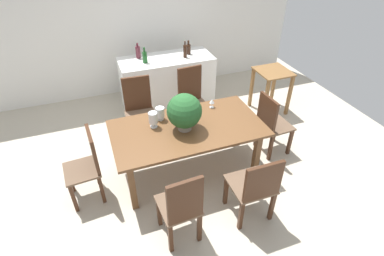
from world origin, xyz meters
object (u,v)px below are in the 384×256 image
(chair_far_left, at_px, (139,107))
(wine_bottle_green, at_px, (185,51))
(kitchen_counter, at_px, (167,82))
(wine_bottle_dark, at_px, (188,49))
(wine_bottle_clear, at_px, (145,57))
(crystal_vase_left, at_px, (184,105))
(chair_head_end, at_px, (88,163))
(side_table, at_px, (272,82))
(crystal_vase_center_near, at_px, (160,113))
(wine_glass, at_px, (212,101))
(wine_bottle_amber, at_px, (138,52))
(chair_foot_end, at_px, (271,122))
(chair_near_right, at_px, (256,186))
(chair_near_left, at_px, (182,207))
(chair_far_right, at_px, (192,97))
(crystal_vase_right, at_px, (153,118))
(flower_centerpiece, at_px, (184,112))
(dining_table, at_px, (188,133))

(chair_far_left, bearing_deg, wine_bottle_green, 39.36)
(kitchen_counter, height_order, wine_bottle_dark, wine_bottle_dark)
(wine_bottle_clear, bearing_deg, crystal_vase_left, -82.28)
(chair_head_end, distance_m, side_table, 3.37)
(crystal_vase_center_near, distance_m, wine_glass, 0.76)
(crystal_vase_center_near, relative_size, wine_glass, 1.34)
(wine_bottle_amber, bearing_deg, side_table, -24.92)
(chair_foot_end, relative_size, chair_far_left, 0.94)
(wine_bottle_green, bearing_deg, crystal_vase_left, -109.79)
(chair_near_right, relative_size, wine_bottle_clear, 3.60)
(wine_bottle_green, bearing_deg, wine_bottle_dark, 50.61)
(chair_near_left, bearing_deg, crystal_vase_center_near, -100.17)
(chair_far_right, xyz_separation_m, side_table, (1.51, 0.01, -0.00))
(chair_near_left, height_order, crystal_vase_right, chair_near_left)
(chair_head_end, distance_m, flower_centerpiece, 1.32)
(chair_far_left, bearing_deg, side_table, 3.42)
(wine_bottle_dark, bearing_deg, crystal_vase_left, -111.76)
(wine_glass, height_order, kitchen_counter, kitchen_counter)
(chair_foot_end, relative_size, flower_centerpiece, 1.99)
(chair_foot_end, bearing_deg, wine_glass, 63.81)
(dining_table, bearing_deg, wine_bottle_green, 71.65)
(crystal_vase_left, bearing_deg, wine_bottle_green, 70.21)
(chair_foot_end, distance_m, crystal_vase_center_near, 1.61)
(dining_table, xyz_separation_m, wine_bottle_clear, (-0.12, 1.78, 0.37))
(chair_far_right, height_order, crystal_vase_right, chair_far_right)
(chair_foot_end, xyz_separation_m, chair_far_left, (-1.70, 1.02, 0.03))
(wine_bottle_dark, bearing_deg, dining_table, -110.10)
(chair_far_left, distance_m, crystal_vase_center_near, 0.81)
(side_table, bearing_deg, dining_table, -152.05)
(wine_bottle_amber, distance_m, wine_bottle_green, 0.81)
(flower_centerpiece, bearing_deg, side_table, 27.81)
(dining_table, xyz_separation_m, side_table, (1.93, 1.03, -0.09))
(crystal_vase_center_near, bearing_deg, chair_foot_end, -10.75)
(chair_foot_end, relative_size, crystal_vase_center_near, 5.32)
(chair_far_left, height_order, chair_near_left, chair_far_left)
(chair_foot_end, relative_size, kitchen_counter, 0.59)
(kitchen_counter, distance_m, side_table, 1.87)
(crystal_vase_center_near, distance_m, side_table, 2.35)
(chair_far_right, relative_size, wine_bottle_dark, 4.40)
(chair_foot_end, relative_size, chair_head_end, 1.00)
(chair_head_end, xyz_separation_m, wine_bottle_amber, (1.09, 2.00, 0.51))
(flower_centerpiece, bearing_deg, chair_near_left, -111.03)
(wine_bottle_amber, xyz_separation_m, side_table, (2.12, -0.99, -0.47))
(chair_near_right, relative_size, chair_head_end, 0.97)
(side_table, bearing_deg, flower_centerpiece, -152.19)
(chair_far_left, height_order, kitchen_counter, chair_far_left)
(crystal_vase_left, relative_size, wine_bottle_dark, 0.82)
(chair_far_right, height_order, kitchen_counter, chair_far_right)
(chair_far_right, height_order, wine_bottle_clear, wine_bottle_clear)
(kitchen_counter, bearing_deg, side_table, -25.97)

